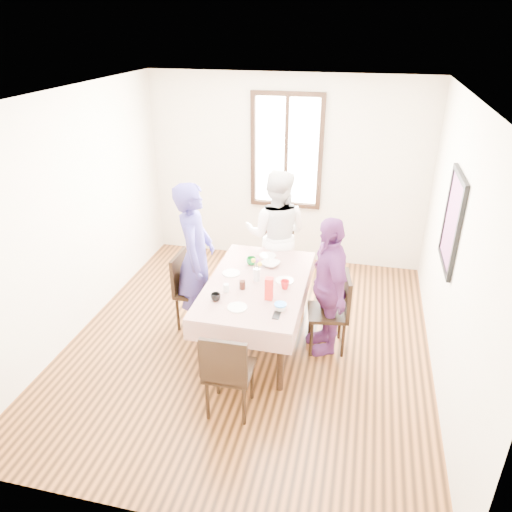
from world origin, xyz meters
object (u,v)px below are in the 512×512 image
Objects in this scene: chair_far at (276,262)px; person_far at (276,235)px; dining_table at (257,312)px; chair_near at (230,370)px; chair_left at (195,291)px; person_right at (328,286)px; person_left at (195,258)px; chair_right at (327,312)px.

person_far is at bearing 85.53° from chair_far.
dining_table is 1.11m from chair_near.
person_right is (1.53, -0.10, 0.33)m from chair_left.
person_left is 1.14× the size of person_right.
chair_near is 2.24m from person_far.
dining_table is 1.78× the size of chair_right.
person_far is at bearing -165.40° from person_right.
chair_far is at bearing 26.55° from chair_right.
person_far is (-0.00, -0.02, 0.40)m from chair_far.
chair_right and chair_near have the same top height.
person_left is at bearing 90.90° from chair_left.
chair_left is at bearing 168.96° from dining_table.
person_left reaches higher than dining_table.
chair_near is 0.51× the size of person_left.
person_far is (-0.78, 1.04, 0.40)m from chair_right.
chair_far is at bearing -165.92° from person_right.
chair_near is (-0.78, -1.16, 0.00)m from chair_right.
chair_right is 0.58× the size of person_right.
chair_far is 1.00× the size of chair_near.
person_left is 1.04× the size of person_far.
person_right reaches higher than chair_right.
person_left is 1.21m from person_far.
person_left is (0.02, -0.00, 0.44)m from chair_left.
person_left is 1.52m from person_right.
chair_near is (0.78, -1.26, 0.00)m from chair_left.
chair_left is 1.00× the size of chair_right.
dining_table is at bearing 89.93° from person_far.
chair_left reaches higher than dining_table.
chair_far reaches higher than dining_table.
person_far reaches higher than chair_right.
person_far reaches higher than chair_left.
person_far is 1.09× the size of person_right.
person_right is (0.76, 1.16, 0.33)m from chair_near.
chair_far is (-0.78, 1.06, 0.00)m from chair_right.
dining_table is 0.86m from person_right.
chair_right and chair_far have the same top height.
chair_right reaches higher than dining_table.
chair_left is 1.48m from chair_near.
chair_far is 0.53× the size of person_far.
chair_far is at bearing -49.20° from person_left.
chair_far and chair_near have the same top height.
chair_far is 1.30m from person_left.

